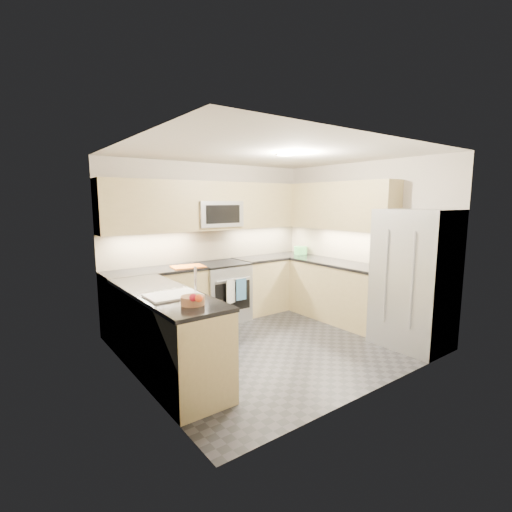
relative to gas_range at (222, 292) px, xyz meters
name	(u,v)px	position (x,y,z in m)	size (l,w,h in m)	color
floor	(271,343)	(0.00, -1.28, -0.46)	(3.60, 3.20, 0.00)	black
ceiling	(273,153)	(0.00, -1.28, 2.04)	(3.60, 3.20, 0.02)	beige
wall_back	(211,241)	(0.00, 0.32, 0.79)	(3.60, 0.02, 2.50)	#BCB2A4
wall_front	(377,270)	(0.00, -2.88, 0.79)	(3.60, 0.02, 2.50)	#BCB2A4
wall_left	(134,266)	(-1.80, -1.28, 0.79)	(0.02, 3.20, 2.50)	#BCB2A4
wall_right	(360,242)	(1.80, -1.28, 0.79)	(0.02, 3.20, 2.50)	#BCB2A4
base_cab_back_left	(156,303)	(-1.09, 0.02, -0.01)	(1.42, 0.60, 0.90)	tan
base_cab_back_right	(273,283)	(1.09, 0.02, -0.01)	(1.42, 0.60, 0.90)	tan
base_cab_right	(339,292)	(1.50, -1.12, -0.01)	(0.60, 1.70, 0.90)	tan
base_cab_peninsula	(165,335)	(-1.50, -1.28, -0.01)	(0.60, 2.00, 0.90)	tan
countertop_back_left	(155,271)	(-1.09, 0.02, 0.47)	(1.42, 0.63, 0.04)	black
countertop_back_right	(274,257)	(1.09, 0.02, 0.47)	(1.42, 0.63, 0.04)	black
countertop_right	(340,264)	(1.50, -1.12, 0.47)	(0.63, 1.70, 0.04)	black
countertop_peninsula	(163,293)	(-1.50, -1.28, 0.47)	(0.63, 2.00, 0.04)	black
upper_cab_back	(216,206)	(0.00, 0.15, 1.37)	(3.60, 0.35, 0.75)	tan
upper_cab_right	(341,206)	(1.62, -1.00, 1.37)	(0.35, 1.95, 0.75)	tan
backsplash_back	(211,244)	(0.00, 0.32, 0.74)	(3.60, 0.01, 0.51)	#C5B38E
backsplash_right	(338,243)	(1.80, -0.82, 0.74)	(0.01, 2.30, 0.51)	#C5B38E
gas_range	(222,292)	(0.00, 0.00, 0.00)	(0.76, 0.65, 0.91)	#989B9F
range_cooktop	(221,264)	(0.00, 0.00, 0.46)	(0.76, 0.65, 0.03)	black
oven_door_glass	(233,296)	(0.00, -0.33, -0.01)	(0.62, 0.02, 0.45)	black
oven_handle	(234,279)	(0.00, -0.35, 0.26)	(0.02, 0.02, 0.60)	#B2B5BA
microwave	(217,214)	(0.00, 0.12, 1.24)	(0.76, 0.40, 0.40)	#95989C
microwave_door	(223,214)	(0.00, -0.08, 1.24)	(0.60, 0.01, 0.28)	black
refrigerator	(414,279)	(1.45, -2.43, 0.45)	(0.70, 0.90, 1.80)	#A2A6AA
fridge_handle_left	(412,281)	(1.08, -2.61, 0.49)	(0.02, 0.02, 1.20)	#B2B5BA
fridge_handle_right	(385,276)	(1.08, -2.25, 0.49)	(0.02, 0.02, 1.20)	#B2B5BA
sink_basin	(173,302)	(-1.50, -1.53, 0.42)	(0.52, 0.38, 0.16)	white
faucet	(196,280)	(-1.24, -1.53, 0.62)	(0.03, 0.03, 0.28)	silver
utensil_bowl	(301,250)	(1.65, -0.07, 0.55)	(0.24, 0.24, 0.14)	green
cutting_board	(188,267)	(-0.62, -0.08, 0.49)	(0.46, 0.32, 0.01)	#CE5F13
fruit_basket	(193,300)	(-1.48, -1.93, 0.53)	(0.22, 0.22, 0.08)	#A7714E
fruit_apple	(193,298)	(-1.56, -2.09, 0.60)	(0.07, 0.07, 0.07)	red
fruit_pear	(199,297)	(-1.51, -2.11, 0.60)	(0.06, 0.06, 0.06)	#54BC50
dish_towel_check	(231,291)	(-0.06, -0.37, 0.10)	(0.20, 0.02, 0.38)	silver
dish_towel_blue	(241,289)	(0.13, -0.37, 0.10)	(0.18, 0.01, 0.33)	#356693
fruit_orange	(199,298)	(-1.52, -2.13, 0.60)	(0.07, 0.07, 0.07)	#F8521B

